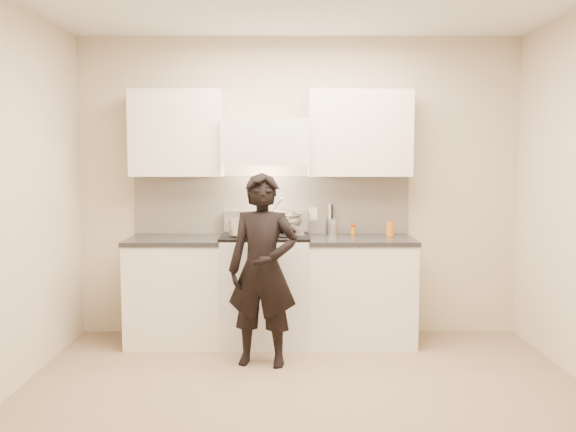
{
  "coord_description": "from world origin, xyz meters",
  "views": [
    {
      "loc": [
        -0.14,
        -4.11,
        1.61
      ],
      "look_at": [
        -0.1,
        1.05,
        1.14
      ],
      "focal_mm": 40.0,
      "sensor_mm": 36.0,
      "label": 1
    }
  ],
  "objects": [
    {
      "name": "person",
      "position": [
        -0.3,
        0.79,
        0.75
      ],
      "size": [
        0.6,
        0.44,
        1.5
      ],
      "primitive_type": "imported",
      "rotation": [
        0.0,
        0.0,
        -0.17
      ],
      "color": "black",
      "rests_on": "ground"
    },
    {
      "name": "stove",
      "position": [
        -0.3,
        1.42,
        0.47
      ],
      "size": [
        0.76,
        0.65,
        0.96
      ],
      "color": "silver",
      "rests_on": "ground"
    },
    {
      "name": "ground_plane",
      "position": [
        0.0,
        0.0,
        0.0
      ],
      "size": [
        4.0,
        4.0,
        0.0
      ],
      "primitive_type": "plane",
      "color": "#897157"
    },
    {
      "name": "utensil_crock",
      "position": [
        0.29,
        1.62,
        1.01
      ],
      "size": [
        0.11,
        0.11,
        0.28
      ],
      "color": "#BAB9BF",
      "rests_on": "counter_right"
    },
    {
      "name": "wok",
      "position": [
        -0.16,
        1.55,
        1.07
      ],
      "size": [
        0.4,
        0.49,
        0.32
      ],
      "color": "silver",
      "rests_on": "stove"
    },
    {
      "name": "stock_pot",
      "position": [
        -0.5,
        1.31,
        1.03
      ],
      "size": [
        0.28,
        0.27,
        0.14
      ],
      "color": "silver",
      "rests_on": "stove"
    },
    {
      "name": "counter_left",
      "position": [
        -1.08,
        1.43,
        0.46
      ],
      "size": [
        0.82,
        0.67,
        0.92
      ],
      "color": "white",
      "rests_on": "ground"
    },
    {
      "name": "spice_jar",
      "position": [
        0.49,
        1.65,
        0.97
      ],
      "size": [
        0.04,
        0.04,
        0.09
      ],
      "color": "orange",
      "rests_on": "counter_right"
    },
    {
      "name": "room_shell",
      "position": [
        -0.06,
        0.37,
        1.6
      ],
      "size": [
        4.04,
        3.54,
        2.7
      ],
      "color": "#C4B499",
      "rests_on": "ground"
    },
    {
      "name": "oil_glass",
      "position": [
        0.81,
        1.56,
        0.99
      ],
      "size": [
        0.07,
        0.07,
        0.13
      ],
      "color": "#C26919",
      "rests_on": "counter_right"
    },
    {
      "name": "counter_right",
      "position": [
        0.53,
        1.43,
        0.46
      ],
      "size": [
        0.92,
        0.67,
        0.92
      ],
      "color": "white",
      "rests_on": "ground"
    }
  ]
}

